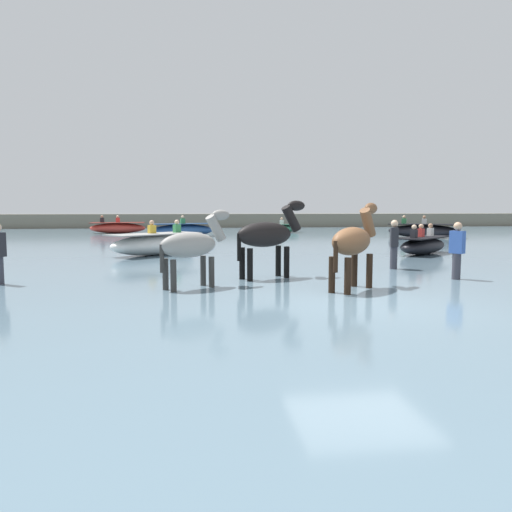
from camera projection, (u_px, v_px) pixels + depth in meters
ground_plane at (361, 315)px, 9.13m from camera, size 120.00×120.00×0.00m
water_surface at (271, 256)px, 18.98m from camera, size 90.00×90.00×0.25m
horse_lead_grey at (192, 247)px, 10.54m from camera, size 1.66×1.21×1.93m
horse_trailing_bay at (353, 243)px, 10.32m from camera, size 1.59×1.59×2.08m
horse_flank_black at (268, 237)px, 12.03m from camera, size 1.93×1.13×2.15m
boat_distant_west at (182, 230)px, 29.45m from camera, size 4.09×2.62×1.26m
boat_far_inshore at (423, 231)px, 28.50m from camera, size 4.08×3.30×1.27m
boat_distant_east at (118, 228)px, 33.33m from camera, size 3.66×1.29×1.21m
boat_near_port at (155, 244)px, 18.11m from camera, size 3.63×3.33×1.26m
boat_mid_outer at (423, 245)px, 18.42m from camera, size 3.05×2.85×1.12m
boat_near_starboard at (282, 228)px, 34.86m from camera, size 2.68×2.01×1.04m
person_wading_close at (457, 254)px, 11.90m from camera, size 0.35×0.38×1.63m
person_onlooker_left at (394, 247)px, 13.90m from camera, size 0.28×0.36×1.63m
far_shoreline at (223, 222)px, 43.98m from camera, size 80.00×2.40×1.43m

